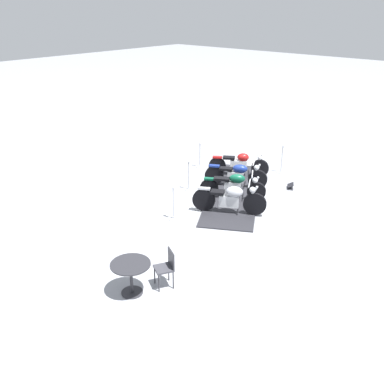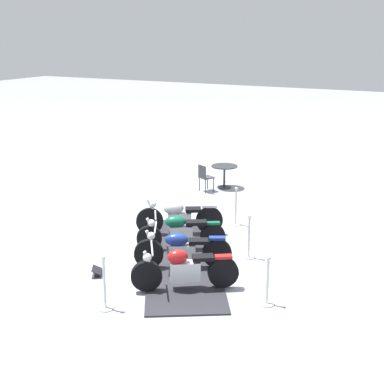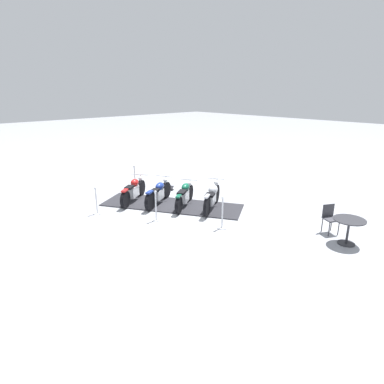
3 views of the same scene
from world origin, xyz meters
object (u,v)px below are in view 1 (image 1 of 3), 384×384
motorcycle_chrome (231,198)px  stanchion_left_front (174,209)px  motorcycle_forest (234,186)px  stanchion_left_mid (189,180)px  motorcycle_maroon (239,164)px  stanchion_right_rear (282,164)px  motorcycle_navy (237,175)px  cafe_table (131,271)px  stanchion_left_rear (200,159)px  info_placard (290,187)px  cafe_chair_near_table (166,266)px

motorcycle_chrome → stanchion_left_front: bearing=-156.4°
motorcycle_forest → stanchion_left_mid: stanchion_left_mid is taller
motorcycle_maroon → stanchion_right_rear: (0.98, 1.38, -0.12)m
stanchion_left_mid → stanchion_left_front: size_ratio=1.00×
motorcycle_maroon → stanchion_left_front: size_ratio=1.79×
stanchion_left_front → motorcycle_maroon: bearing=98.2°
motorcycle_navy → cafe_table: bearing=-102.1°
stanchion_left_rear → stanchion_left_front: bearing=-59.4°
stanchion_left_rear → info_placard: size_ratio=2.28×
motorcycle_chrome → stanchion_right_rear: bearing=68.9°
info_placard → motorcycle_maroon: bearing=-113.6°
stanchion_left_rear → cafe_table: size_ratio=1.14×
motorcycle_chrome → stanchion_left_rear: (-3.38, 2.53, -0.20)m
motorcycle_navy → stanchion_left_front: size_ratio=1.85×
motorcycle_maroon → cafe_table: size_ratio=2.17×
motorcycle_navy → stanchion_right_rear: bearing=51.3°
stanchion_right_rear → stanchion_left_rear: bearing=-149.4°
motorcycle_chrome → info_placard: (0.39, 2.99, -0.47)m
cafe_chair_near_table → motorcycle_maroon: bearing=-129.3°
motorcycle_maroon → motorcycle_navy: bearing=-92.8°
motorcycle_forest → stanchion_left_mid: bearing=160.2°
stanchion_right_rear → stanchion_left_front: size_ratio=1.02×
motorcycle_navy → stanchion_right_rear: size_ratio=1.81×
motorcycle_forest → motorcycle_maroon: motorcycle_maroon is taller
motorcycle_forest → stanchion_left_mid: (-1.65, -0.36, -0.12)m
motorcycle_forest → cafe_chair_near_table: (1.70, -4.86, 0.04)m
motorcycle_chrome → cafe_chair_near_table: bearing=-104.1°
motorcycle_navy → cafe_chair_near_table: bearing=-96.9°
stanchion_left_mid → cafe_table: bearing=-60.4°
motorcycle_chrome → stanchion_left_mid: bearing=135.7°
stanchion_left_rear → stanchion_left_front: 4.59m
motorcycle_maroon → stanchion_left_front: bearing=-115.2°
stanchion_right_rear → stanchion_left_rear: stanchion_right_rear is taller
motorcycle_chrome → cafe_chair_near_table: size_ratio=2.23×
motorcycle_chrome → motorcycle_forest: 1.07m
stanchion_right_rear → stanchion_left_front: bearing=-93.9°
motorcycle_navy → stanchion_left_rear: size_ratio=1.97×
info_placard → cafe_chair_near_table: (0.75, -6.94, 0.47)m
motorcycle_chrome → cafe_chair_near_table: (1.14, -3.94, 0.00)m
stanchion_left_front → motorcycle_navy: bearing=91.0°
motorcycle_chrome → stanchion_left_front: (-1.04, -1.42, -0.19)m
info_placard → cafe_chair_near_table: 7.00m
motorcycle_chrome → info_placard: size_ratio=4.52×
motorcycle_chrome → motorcycle_navy: bearing=90.7°
stanchion_left_front → motorcycle_chrome: bearing=53.8°
cafe_chair_near_table → stanchion_left_mid: bearing=-115.2°
stanchion_left_front → motorcycle_forest: bearing=78.3°
stanchion_left_front → info_placard: bearing=72.1°
stanchion_left_mid → stanchion_left_rear: stanchion_left_mid is taller
motorcycle_maroon → stanchion_left_mid: size_ratio=1.80×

